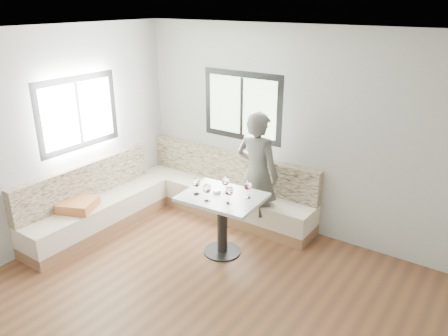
% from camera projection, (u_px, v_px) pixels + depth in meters
% --- Properties ---
extents(room, '(5.01, 5.01, 2.81)m').
position_uv_depth(room, '(175.00, 193.00, 4.03)').
color(room, brown).
rests_on(room, ground).
extents(banquette, '(2.90, 2.80, 0.95)m').
position_uv_depth(banquette, '(169.00, 199.00, 6.40)').
color(banquette, '#946848').
rests_on(banquette, ground).
extents(table, '(1.03, 0.83, 0.81)m').
position_uv_depth(table, '(222.00, 210.00, 5.47)').
color(table, black).
rests_on(table, ground).
extents(person, '(0.65, 0.44, 1.74)m').
position_uv_depth(person, '(257.00, 174.00, 5.91)').
color(person, '#52514B').
rests_on(person, ground).
extents(olive_ramekin, '(0.10, 0.10, 0.04)m').
position_uv_depth(olive_ramekin, '(217.00, 191.00, 5.47)').
color(olive_ramekin, white).
rests_on(olive_ramekin, table).
extents(wine_glass_a, '(0.10, 0.10, 0.22)m').
position_uv_depth(wine_glass_a, '(196.00, 183.00, 5.38)').
color(wine_glass_a, white).
rests_on(wine_glass_a, table).
extents(wine_glass_b, '(0.10, 0.10, 0.22)m').
position_uv_depth(wine_glass_b, '(207.00, 189.00, 5.20)').
color(wine_glass_b, white).
rests_on(wine_glass_b, table).
extents(wine_glass_c, '(0.10, 0.10, 0.22)m').
position_uv_depth(wine_glass_c, '(229.00, 192.00, 5.14)').
color(wine_glass_c, white).
rests_on(wine_glass_c, table).
extents(wine_glass_d, '(0.10, 0.10, 0.22)m').
position_uv_depth(wine_glass_d, '(225.00, 182.00, 5.42)').
color(wine_glass_d, white).
rests_on(wine_glass_d, table).
extents(wine_glass_e, '(0.10, 0.10, 0.22)m').
position_uv_depth(wine_glass_e, '(248.00, 186.00, 5.29)').
color(wine_glass_e, white).
rests_on(wine_glass_e, table).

